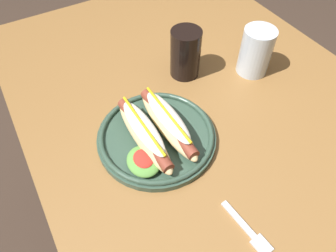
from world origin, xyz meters
name	(u,v)px	position (x,y,z in m)	size (l,w,h in m)	color
ground_plane	(193,224)	(0.00, 0.00, 0.00)	(8.00, 8.00, 0.00)	#3D2D23
dining_table	(207,134)	(0.00, 0.00, 0.64)	(1.29, 0.87, 0.74)	olive
hot_dog_plate	(156,134)	(0.02, -0.17, 0.77)	(0.27, 0.27, 0.08)	#334C3D
fork	(249,231)	(0.29, -0.12, 0.74)	(0.12, 0.03, 0.00)	silver
soda_cup	(185,53)	(-0.15, 0.02, 0.81)	(0.08, 0.08, 0.13)	black
water_cup	(256,51)	(-0.06, 0.18, 0.80)	(0.08, 0.08, 0.13)	silver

